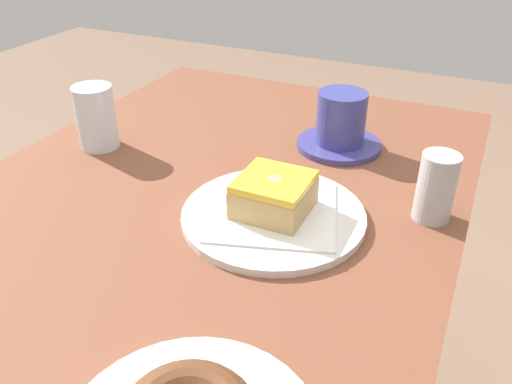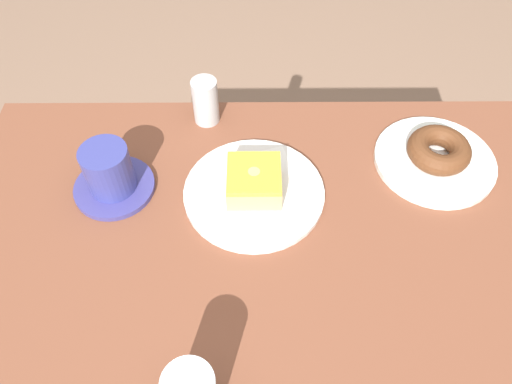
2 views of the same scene
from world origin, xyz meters
The scene contains 9 objects.
table centered at (0.00, 0.00, 0.64)m, with size 1.02×0.67×0.72m.
plate_glazed_square centered at (0.02, -0.11, 0.73)m, with size 0.23×0.23×0.01m, color silver.
napkin_glazed_square centered at (0.02, -0.11, 0.73)m, with size 0.16×0.16×0.00m, color white.
donut_glazed_square centered at (0.02, -0.11, 0.76)m, with size 0.09×0.09×0.05m.
plate_chocolate_ring centered at (-0.29, -0.18, 0.73)m, with size 0.21×0.21×0.01m, color silver.
napkin_chocolate_ring centered at (-0.29, -0.18, 0.73)m, with size 0.13×0.13×0.00m, color white.
donut_chocolate_ring centered at (-0.29, -0.18, 0.75)m, with size 0.11×0.11×0.04m, color #563019.
coffee_cup centered at (0.26, -0.12, 0.76)m, with size 0.13×0.13×0.09m.
sugar_jar centered at (0.11, -0.29, 0.77)m, with size 0.05×0.05×0.09m, color #AEAFB0.
Camera 2 is at (0.02, 0.40, 1.38)m, focal length 34.96 mm.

